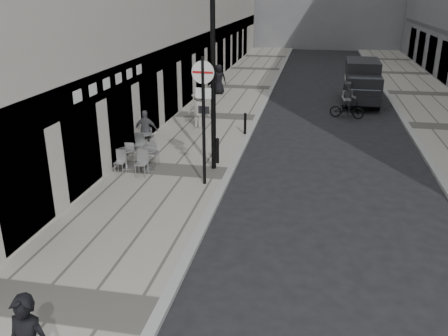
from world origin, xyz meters
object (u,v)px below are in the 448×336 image
Objects in this scene: lamppost at (213,66)px; cyclist at (347,104)px; sign_post at (203,105)px; panel_van at (362,80)px.

cyclist is (4.93, 8.48, -2.94)m from lamppost.
cyclist is (4.93, 9.91, -1.99)m from sign_post.
lamppost is 3.53× the size of cyclist.
sign_post reaches higher than cyclist.
sign_post reaches higher than panel_van.
cyclist is at bearing 59.85° from lamppost.
sign_post is 0.82× the size of panel_van.
lamppost reaches higher than sign_post.
panel_van is at bearing 87.52° from cyclist.
sign_post is 0.63× the size of lamppost.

